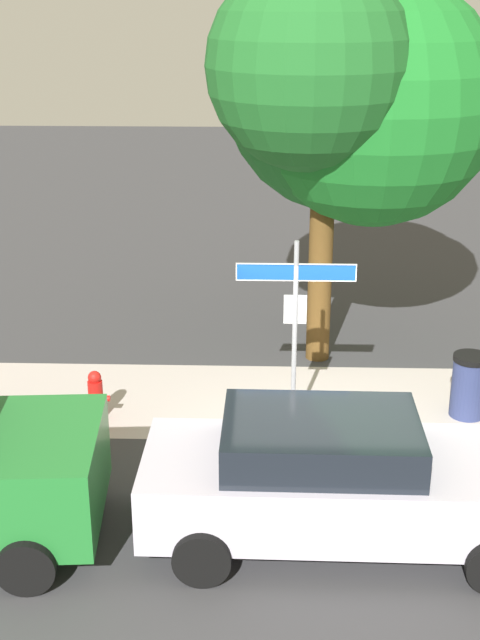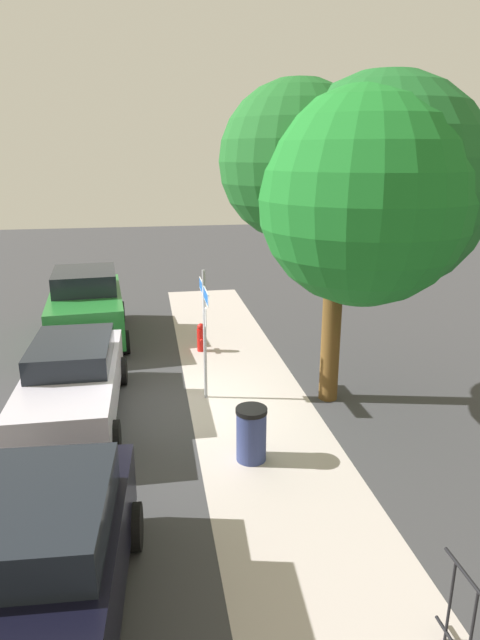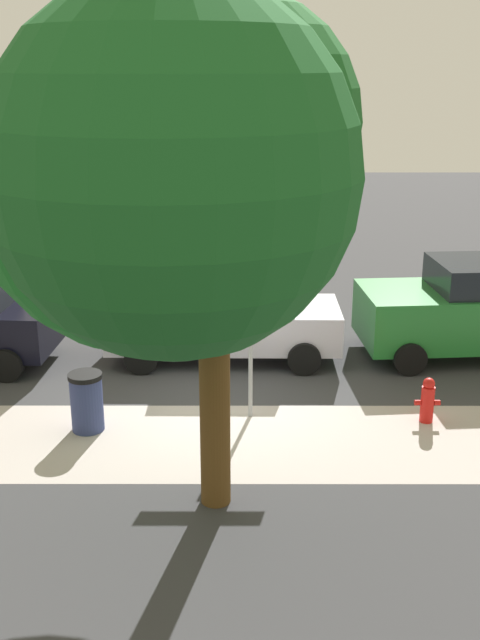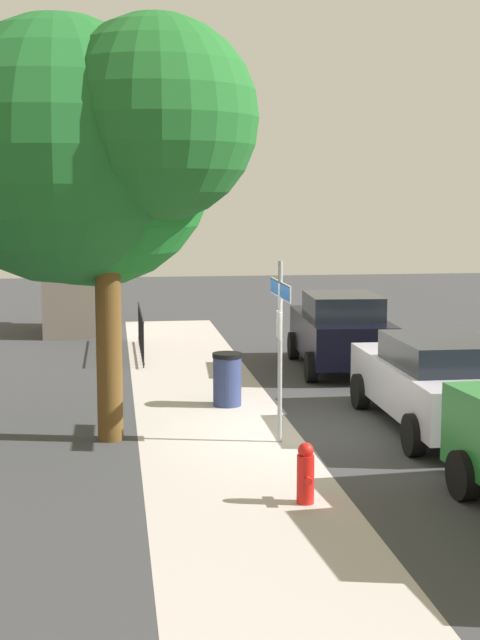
# 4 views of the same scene
# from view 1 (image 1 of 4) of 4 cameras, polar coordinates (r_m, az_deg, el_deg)

# --- Properties ---
(ground_plane) EXTENTS (60.00, 60.00, 0.00)m
(ground_plane) POSITION_cam_1_polar(r_m,az_deg,el_deg) (12.42, 5.54, -8.04)
(ground_plane) COLOR #38383A
(sidewalk_strip) EXTENTS (24.00, 2.60, 0.00)m
(sidewalk_strip) POSITION_cam_1_polar(r_m,az_deg,el_deg) (13.83, 13.55, -5.35)
(sidewalk_strip) COLOR #B3A7A1
(sidewalk_strip) RESTS_ON ground_plane
(street_sign) EXTENTS (1.65, 0.07, 2.85)m
(street_sign) POSITION_cam_1_polar(r_m,az_deg,el_deg) (11.95, 3.69, 1.12)
(street_sign) COLOR #9EA0A5
(street_sign) RESTS_ON ground_plane
(shade_tree) EXTENTS (4.63, 5.07, 6.60)m
(shade_tree) POSITION_cam_1_polar(r_m,az_deg,el_deg) (14.24, 7.43, 14.89)
(shade_tree) COLOR #563A19
(shade_tree) RESTS_ON ground_plane
(car_silver) EXTENTS (4.59, 1.98, 1.55)m
(car_silver) POSITION_cam_1_polar(r_m,az_deg,el_deg) (10.02, 6.57, -10.41)
(car_silver) COLOR silver
(car_silver) RESTS_ON ground_plane
(fire_hydrant) EXTENTS (0.42, 0.22, 0.78)m
(fire_hydrant) POSITION_cam_1_polar(r_m,az_deg,el_deg) (12.99, -9.54, -4.97)
(fire_hydrant) COLOR red
(fire_hydrant) RESTS_ON ground_plane
(trash_bin) EXTENTS (0.55, 0.55, 0.98)m
(trash_bin) POSITION_cam_1_polar(r_m,az_deg,el_deg) (13.32, 14.93, -4.21)
(trash_bin) COLOR navy
(trash_bin) RESTS_ON ground_plane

